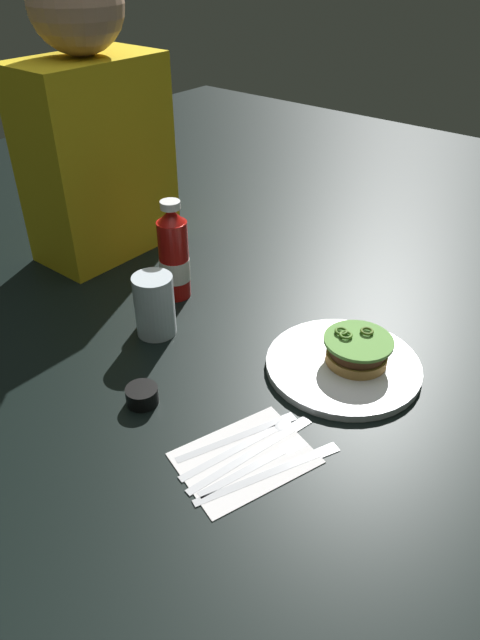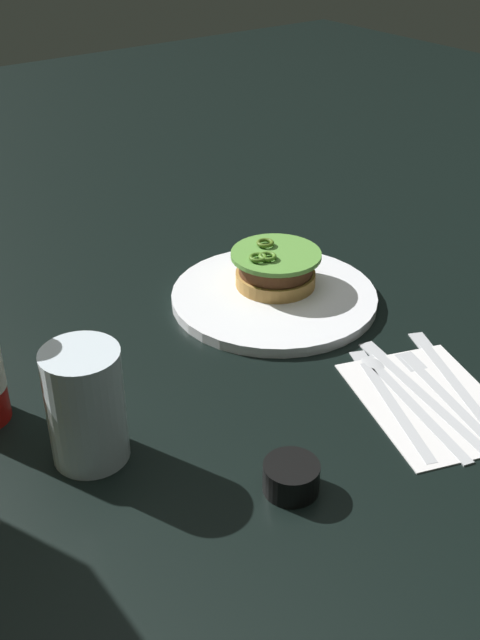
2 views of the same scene
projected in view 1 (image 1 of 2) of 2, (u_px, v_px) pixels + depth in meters
ground_plane at (269, 358)px, 1.01m from camera, size 3.00×3.00×0.00m
dinner_plate at (343, 365)px, 0.98m from camera, size 0.26×0.26×0.01m
burger_sandwich at (357, 350)px, 0.97m from camera, size 0.12×0.12×0.05m
ketchup_bottle at (174, 256)px, 1.13m from camera, size 0.06×0.06×0.20m
water_glass at (155, 305)px, 1.04m from camera, size 0.07×0.07×0.12m
condiment_cup at (142, 395)px, 0.91m from camera, size 0.05×0.05×0.03m
napkin at (245, 458)px, 0.82m from camera, size 0.22×0.19×0.00m
steak_knife at (278, 468)px, 0.80m from camera, size 0.21×0.10×0.00m
fork_utensil at (263, 460)px, 0.81m from camera, size 0.17×0.07×0.00m
butter_knife at (260, 447)px, 0.83m from camera, size 0.22×0.06×0.00m
spoon_utensil at (254, 438)px, 0.84m from camera, size 0.19×0.06×0.00m
table_knife at (245, 433)px, 0.85m from camera, size 0.19×0.09×0.00m
diner_person at (94, 130)px, 1.20m from camera, size 0.30×0.18×0.60m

